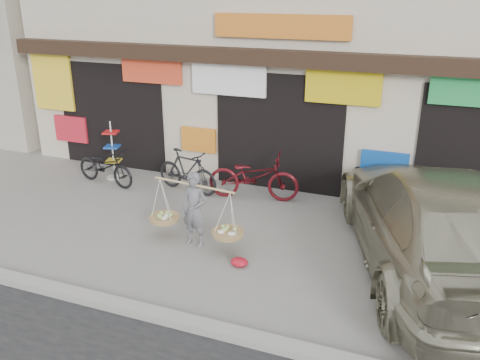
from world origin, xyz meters
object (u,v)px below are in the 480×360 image
at_px(suv, 435,221).
at_px(street_vendor, 195,213).
at_px(display_rack, 113,156).
at_px(bike_1, 187,171).
at_px(bike_2, 253,176).
at_px(bike_0, 105,166).

bearing_deg(suv, street_vendor, -8.50).
height_order(street_vendor, display_rack, display_rack).
bearing_deg(bike_1, bike_2, -72.37).
xyz_separation_m(bike_0, bike_2, (3.62, 0.42, 0.08)).
bearing_deg(bike_2, bike_0, 86.97).
xyz_separation_m(street_vendor, suv, (4.08, 0.66, 0.25)).
height_order(bike_0, bike_2, bike_2).
distance_m(suv, display_rack, 7.71).
bearing_deg(suv, bike_1, -34.51).
xyz_separation_m(bike_0, suv, (7.43, -1.35, 0.44)).
distance_m(street_vendor, suv, 4.14).
bearing_deg(bike_0, suv, -90.06).
bearing_deg(display_rack, bike_2, -0.04).
bearing_deg(street_vendor, bike_2, 89.99).
xyz_separation_m(bike_0, bike_1, (2.05, 0.28, 0.05)).
bearing_deg(bike_0, bike_1, -71.93).
bearing_deg(bike_2, street_vendor, 164.04).
height_order(bike_2, display_rack, display_rack).
relative_size(bike_2, suv, 0.31).
distance_m(street_vendor, display_rack, 4.20).
xyz_separation_m(bike_0, display_rack, (-0.06, 0.43, 0.14)).
distance_m(bike_1, bike_2, 1.58).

